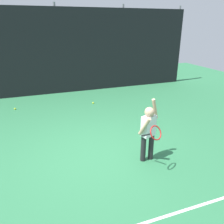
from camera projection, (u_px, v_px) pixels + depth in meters
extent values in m
plane|color=#2D7247|center=(97.00, 155.00, 5.11)|extent=(20.00, 20.00, 0.00)
cube|color=black|center=(58.00, 52.00, 9.09)|extent=(11.55, 0.08, 3.36)
cylinder|color=slate|center=(58.00, 50.00, 9.12)|extent=(0.09, 0.09, 3.51)
cylinder|color=slate|center=(122.00, 48.00, 10.02)|extent=(0.09, 0.09, 3.51)
cylinder|color=slate|center=(176.00, 46.00, 10.93)|extent=(0.09, 0.09, 3.51)
cylinder|color=#232326|center=(143.00, 148.00, 4.80)|extent=(0.11, 0.11, 0.58)
cylinder|color=#232326|center=(151.00, 147.00, 4.87)|extent=(0.11, 0.11, 0.58)
cube|color=white|center=(149.00, 126.00, 4.65)|extent=(0.34, 0.26, 0.44)
sphere|color=tan|center=(149.00, 112.00, 4.54)|extent=(0.20, 0.20, 0.20)
cylinder|color=tan|center=(155.00, 109.00, 4.66)|extent=(0.22, 0.14, 0.46)
cylinder|color=tan|center=(145.00, 126.00, 4.46)|extent=(0.16, 0.29, 0.43)
cylinder|color=black|center=(146.00, 135.00, 4.37)|extent=(0.11, 0.23, 0.15)
torus|color=red|center=(156.00, 133.00, 4.17)|extent=(0.32, 0.25, 0.26)
sphere|color=#CCE033|center=(15.00, 109.00, 7.76)|extent=(0.07, 0.07, 0.07)
sphere|color=#CCE033|center=(93.00, 103.00, 8.33)|extent=(0.07, 0.07, 0.07)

